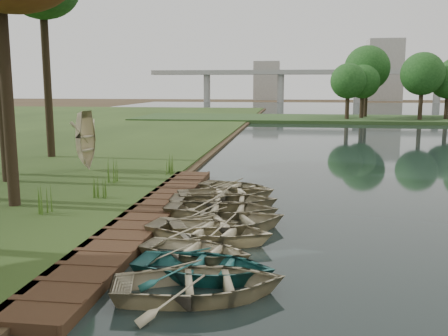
# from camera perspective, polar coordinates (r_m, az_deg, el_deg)

# --- Properties ---
(ground) EXTENTS (300.00, 300.00, 0.00)m
(ground) POSITION_cam_1_polar(r_m,az_deg,el_deg) (16.67, -3.39, -6.22)
(ground) COLOR #3D2F1D
(boardwalk) EXTENTS (1.60, 16.00, 0.30)m
(boardwalk) POSITION_cam_1_polar(r_m,az_deg,el_deg) (17.00, -8.72, -5.48)
(boardwalk) COLOR #3A2516
(boardwalk) RESTS_ON ground
(peninsula) EXTENTS (50.00, 14.00, 0.45)m
(peninsula) POSITION_cam_1_polar(r_m,az_deg,el_deg) (66.06, 12.00, 5.50)
(peninsula) COLOR #2B451F
(peninsula) RESTS_ON ground
(far_trees) EXTENTS (45.60, 5.60, 8.80)m
(far_trees) POSITION_cam_1_polar(r_m,az_deg,el_deg) (65.79, 9.24, 10.97)
(far_trees) COLOR black
(far_trees) RESTS_ON peninsula
(bridge) EXTENTS (95.90, 4.00, 8.60)m
(bridge) POSITION_cam_1_polar(r_m,az_deg,el_deg) (136.08, 11.79, 10.30)
(bridge) COLOR #A5A5A0
(bridge) RESTS_ON ground
(building_a) EXTENTS (10.00, 8.00, 18.00)m
(building_a) POSITION_cam_1_polar(r_m,az_deg,el_deg) (158.11, 17.83, 10.59)
(building_a) COLOR #A5A5A0
(building_a) RESTS_ON ground
(building_b) EXTENTS (8.00, 8.00, 12.00)m
(building_b) POSITION_cam_1_polar(r_m,az_deg,el_deg) (160.96, 4.91, 9.90)
(building_b) COLOR #A5A5A0
(building_b) RESTS_ON ground
(rowboat_0) EXTENTS (4.22, 3.45, 0.77)m
(rowboat_0) POSITION_cam_1_polar(r_m,az_deg,el_deg) (10.78, -2.77, -12.68)
(rowboat_0) COLOR tan
(rowboat_0) RESTS_ON water
(rowboat_1) EXTENTS (3.60, 2.76, 0.69)m
(rowboat_1) POSITION_cam_1_polar(r_m,az_deg,el_deg) (11.81, -2.33, -10.84)
(rowboat_1) COLOR #28706C
(rowboat_1) RESTS_ON water
(rowboat_2) EXTENTS (3.41, 2.78, 0.62)m
(rowboat_2) POSITION_cam_1_polar(r_m,az_deg,el_deg) (13.03, -3.23, -9.07)
(rowboat_2) COLOR tan
(rowboat_2) RESTS_ON water
(rowboat_3) EXTENTS (4.24, 3.43, 0.78)m
(rowboat_3) POSITION_cam_1_polar(r_m,az_deg,el_deg) (14.46, -1.67, -6.84)
(rowboat_3) COLOR tan
(rowboat_3) RESTS_ON water
(rowboat_4) EXTENTS (4.47, 3.95, 0.77)m
(rowboat_4) POSITION_cam_1_polar(r_m,az_deg,el_deg) (15.34, 0.59, -5.90)
(rowboat_4) COLOR tan
(rowboat_4) RESTS_ON water
(rowboat_5) EXTENTS (3.88, 2.80, 0.80)m
(rowboat_5) POSITION_cam_1_polar(r_m,az_deg,el_deg) (16.84, -0.26, -4.46)
(rowboat_5) COLOR tan
(rowboat_5) RESTS_ON water
(rowboat_6) EXTENTS (4.03, 2.97, 0.81)m
(rowboat_6) POSITION_cam_1_polar(r_m,az_deg,el_deg) (18.10, 0.02, -3.46)
(rowboat_6) COLOR tan
(rowboat_6) RESTS_ON water
(rowboat_7) EXTENTS (4.47, 3.78, 0.79)m
(rowboat_7) POSITION_cam_1_polar(r_m,az_deg,el_deg) (19.28, 0.37, -2.69)
(rowboat_7) COLOR tan
(rowboat_7) RESTS_ON water
(rowboat_8) EXTENTS (3.93, 3.43, 0.68)m
(rowboat_8) POSITION_cam_1_polar(r_m,az_deg,el_deg) (20.71, 1.48, -2.00)
(rowboat_8) COLOR tan
(rowboat_8) RESTS_ON water
(stored_rowboat) EXTENTS (3.26, 2.56, 0.61)m
(stored_rowboat) POSITION_cam_1_polar(r_m,az_deg,el_deg) (25.86, -15.32, 0.44)
(stored_rowboat) COLOR tan
(stored_rowboat) RESTS_ON bank
(reeds_0) EXTENTS (0.60, 0.60, 0.99)m
(reeds_0) POSITION_cam_1_polar(r_m,az_deg,el_deg) (17.54, -19.86, -3.30)
(reeds_0) COLOR #3F661E
(reeds_0) RESTS_ON bank
(reeds_1) EXTENTS (0.60, 0.60, 0.87)m
(reeds_1) POSITION_cam_1_polar(r_m,az_deg,el_deg) (19.30, -14.03, -2.09)
(reeds_1) COLOR #3F661E
(reeds_1) RESTS_ON bank
(reeds_2) EXTENTS (0.60, 0.60, 1.03)m
(reeds_2) POSITION_cam_1_polar(r_m,az_deg,el_deg) (22.35, -12.85, -0.28)
(reeds_2) COLOR #3F661E
(reeds_2) RESTS_ON bank
(reeds_3) EXTENTS (0.60, 0.60, 0.92)m
(reeds_3) POSITION_cam_1_polar(r_m,az_deg,el_deg) (24.01, -6.17, 0.43)
(reeds_3) COLOR #3F661E
(reeds_3) RESTS_ON bank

